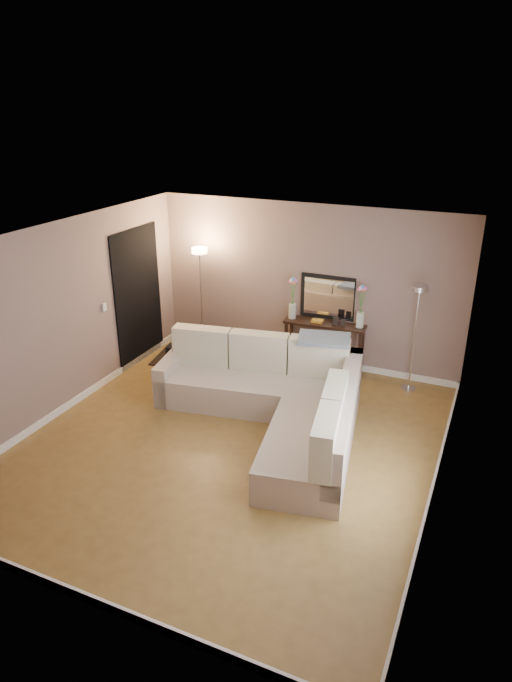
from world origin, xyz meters
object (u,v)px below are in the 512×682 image
at_px(console_table, 319,342).
at_px(floor_lamp_lit, 201,280).
at_px(floor_lamp_unlit, 417,318).
at_px(sectional_sofa, 278,398).

height_order(console_table, floor_lamp_lit, floor_lamp_lit).
bearing_deg(console_table, floor_lamp_unlit, -6.75).
distance_m(sectional_sofa, console_table, 1.85).
bearing_deg(floor_lamp_unlit, floor_lamp_lit, 179.91).
xyz_separation_m(sectional_sofa, floor_lamp_unlit, (1.45, 1.67, 0.78)).
height_order(sectional_sofa, floor_lamp_unlit, floor_lamp_unlit).
bearing_deg(floor_lamp_lit, floor_lamp_unlit, -0.09).
xyz_separation_m(console_table, floor_lamp_lit, (-2.03, -0.17, 0.83)).
xyz_separation_m(console_table, floor_lamp_unlit, (1.49, -0.18, 0.70)).
bearing_deg(floor_lamp_unlit, sectional_sofa, -130.97).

